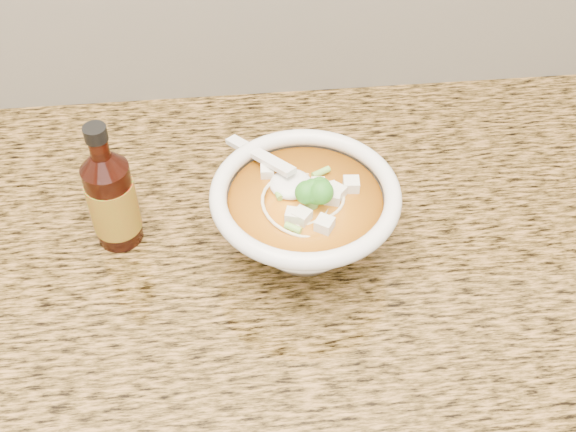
{
  "coord_description": "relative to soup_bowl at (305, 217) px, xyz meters",
  "views": [
    {
      "loc": [
        0.1,
        1.09,
        1.57
      ],
      "look_at": [
        0.15,
        1.67,
        0.96
      ],
      "focal_mm": 45.0,
      "sensor_mm": 36.0,
      "label": 1
    }
  ],
  "objects": [
    {
      "name": "counter_slab",
      "position": [
        -0.17,
        0.01,
        -0.07
      ],
      "size": [
        4.0,
        0.68,
        0.04
      ],
      "primitive_type": "cube",
      "color": "olive",
      "rests_on": "cabinet"
    },
    {
      "name": "cabinet",
      "position": [
        -0.17,
        0.01,
        -0.52
      ],
      "size": [
        4.0,
        0.65,
        0.86
      ],
      "primitive_type": "cube",
      "color": "#311D0E",
      "rests_on": "ground"
    },
    {
      "name": "soup_bowl",
      "position": [
        0.0,
        0.0,
        0.0
      ],
      "size": [
        0.22,
        0.23,
        0.12
      ],
      "rotation": [
        0.0,
        0.0,
        -0.2
      ],
      "color": "white",
      "rests_on": "counter_slab"
    },
    {
      "name": "hot_sauce_bottle",
      "position": [
        -0.23,
        0.04,
        0.01
      ],
      "size": [
        0.08,
        0.08,
        0.18
      ],
      "rotation": [
        0.0,
        0.0,
        0.43
      ],
      "color": "#380E07",
      "rests_on": "counter_slab"
    }
  ]
}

